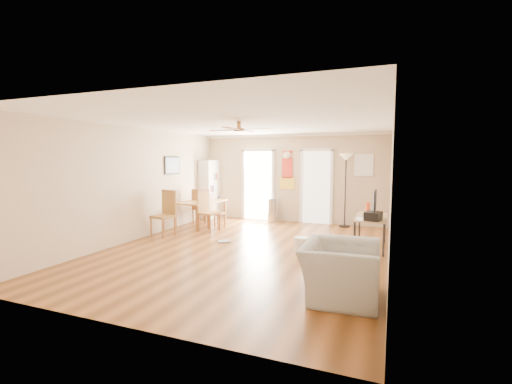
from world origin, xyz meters
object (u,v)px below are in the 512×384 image
at_px(trash_can, 273,210).
at_px(torchiere_lamp, 345,191).
at_px(dining_chair_right_b, 209,211).
at_px(dining_chair_near, 163,214).
at_px(armchair, 340,271).
at_px(dining_chair_right_a, 216,211).
at_px(bookshelf, 210,189).
at_px(printer, 373,216).
at_px(wastebasket_a, 301,245).
at_px(dining_chair_far, 201,206).
at_px(dining_table, 201,214).
at_px(wastebasket_b, 344,263).
at_px(computer_desk, 370,232).

distance_m(trash_can, torchiere_lamp, 2.19).
distance_m(dining_chair_right_b, dining_chair_near, 1.20).
bearing_deg(armchair, torchiere_lamp, 4.63).
relative_size(dining_chair_right_a, dining_chair_right_b, 0.87).
bearing_deg(bookshelf, printer, -41.88).
distance_m(dining_chair_right_a, wastebasket_a, 3.16).
height_order(dining_chair_near, wastebasket_a, dining_chair_near).
bearing_deg(dining_chair_right_a, wastebasket_a, -114.26).
xyz_separation_m(dining_chair_near, dining_chair_far, (-0.01, 1.82, -0.05)).
height_order(dining_chair_right_a, printer, dining_chair_right_a).
bearing_deg(wastebasket_a, torchiere_lamp, 81.21).
distance_m(bookshelf, dining_chair_right_a, 1.75).
height_order(bookshelf, dining_chair_far, bookshelf).
xyz_separation_m(dining_table, wastebasket_b, (4.21, -2.57, -0.21)).
distance_m(dining_chair_right_b, trash_can, 2.17).
relative_size(dining_table, dining_chair_far, 1.40).
height_order(bookshelf, dining_chair_near, bookshelf).
bearing_deg(printer, dining_chair_near, -164.11).
bearing_deg(armchair, dining_table, 47.89).
bearing_deg(torchiere_lamp, bookshelf, -178.69).
bearing_deg(dining_chair_near, dining_chair_right_a, 71.24).
distance_m(dining_chair_right_a, computer_desk, 4.04).
bearing_deg(wastebasket_a, dining_table, 152.64).
relative_size(dining_chair_right_a, torchiere_lamp, 0.46).
height_order(dining_chair_right_a, torchiere_lamp, torchiere_lamp).
bearing_deg(dining_chair_near, bookshelf, 105.06).
relative_size(bookshelf, dining_chair_far, 1.81).
bearing_deg(dining_chair_right_a, dining_chair_near, 155.70).
height_order(dining_chair_right_a, dining_chair_near, dining_chair_near).
distance_m(trash_can, computer_desk, 3.57).
xyz_separation_m(torchiere_lamp, wastebasket_a, (-0.47, -3.05, -0.85)).
relative_size(torchiere_lamp, wastebasket_b, 7.03).
bearing_deg(trash_can, dining_chair_near, -123.77).
relative_size(dining_chair_right_b, trash_can, 1.51).
bearing_deg(wastebasket_a, dining_chair_near, 176.13).
xyz_separation_m(dining_chair_right_b, armchair, (3.75, -3.14, -0.16)).
bearing_deg(armchair, wastebasket_b, 2.94).
bearing_deg(trash_can, dining_table, -141.37).
distance_m(dining_chair_right_a, armchair, 5.15).
height_order(dining_chair_right_b, dining_chair_near, dining_chair_near).
height_order(bookshelf, wastebasket_b, bookshelf).
bearing_deg(dining_chair_right_b, computer_desk, -81.68).
relative_size(dining_chair_far, torchiere_lamp, 0.50).
bearing_deg(wastebasket_b, dining_chair_far, 146.51).
xyz_separation_m(dining_table, dining_chair_right_b, (0.55, -0.53, 0.18)).
xyz_separation_m(dining_chair_near, printer, (4.80, 0.22, 0.20)).
distance_m(bookshelf, trash_can, 2.14).
bearing_deg(wastebasket_b, dining_table, 148.57).
height_order(dining_table, dining_chair_far, dining_chair_far).
bearing_deg(dining_chair_right_b, dining_chair_right_a, 11.93).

